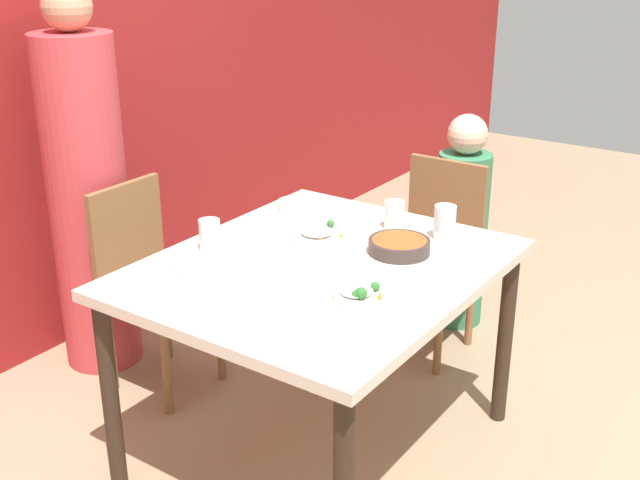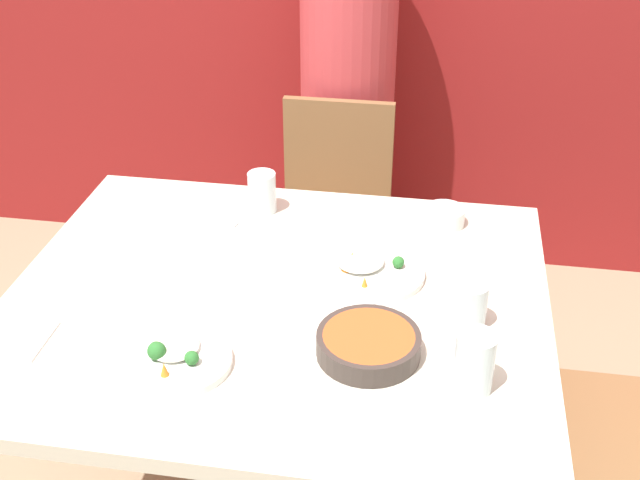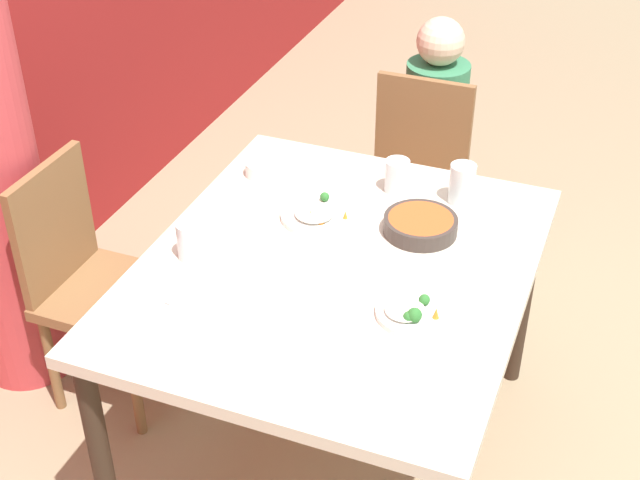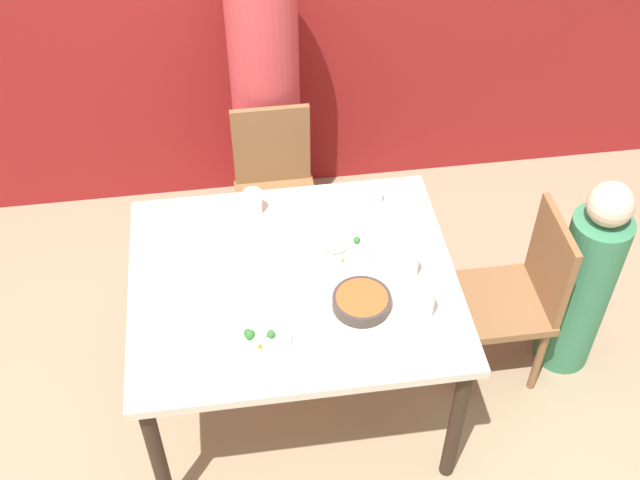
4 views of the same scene
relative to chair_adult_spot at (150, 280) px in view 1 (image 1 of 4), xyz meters
name	(u,v)px [view 1 (image 1 of 4)]	position (x,y,z in m)	size (l,w,h in m)	color
ground_plane	(320,448)	(-0.01, -0.88, -0.48)	(10.00, 10.00, 0.00)	#998466
wall_back	(25,58)	(-0.01, 0.64, 0.87)	(10.00, 0.06, 2.70)	maroon
dining_table	(320,285)	(-0.01, -0.88, 0.21)	(1.28, 1.08, 0.78)	beige
chair_adult_spot	(150,280)	(0.00, 0.00, 0.00)	(0.40, 0.40, 0.88)	brown
chair_child_spot	(433,251)	(0.97, -0.83, 0.00)	(0.40, 0.40, 0.88)	brown
person_adult	(88,198)	(0.00, 0.34, 0.30)	(0.34, 0.34, 1.68)	#C63D42
person_child	(461,229)	(1.27, -0.83, 0.01)	(0.25, 0.25, 1.06)	#387F56
bowl_curry	(399,246)	(0.23, -1.06, 0.32)	(0.22, 0.22, 0.05)	#3D332D
plate_rice_adult	(324,234)	(0.20, -0.75, 0.31)	(0.26, 0.26, 0.05)	white
plate_rice_child	(365,294)	(-0.16, -1.15, 0.31)	(0.22, 0.22, 0.06)	white
bowl_rice_small	(292,205)	(0.38, -0.47, 0.32)	(0.11, 0.11, 0.05)	white
glass_water_tall	(445,222)	(0.45, -1.13, 0.36)	(0.08, 0.08, 0.13)	silver
glass_water_short	(394,215)	(0.44, -0.92, 0.35)	(0.08, 0.08, 0.11)	silver
glass_water_center	(210,235)	(-0.13, -0.48, 0.35)	(0.08, 0.08, 0.12)	silver
napkin_folded	(289,344)	(-0.53, -1.14, 0.30)	(0.14, 0.14, 0.01)	white
fork_steel	(199,266)	(-0.27, -0.55, 0.30)	(0.18, 0.07, 0.01)	silver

